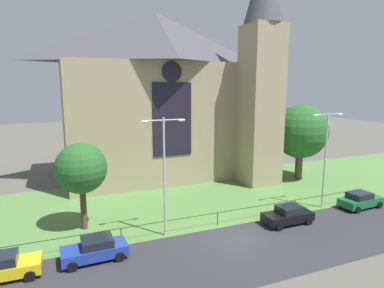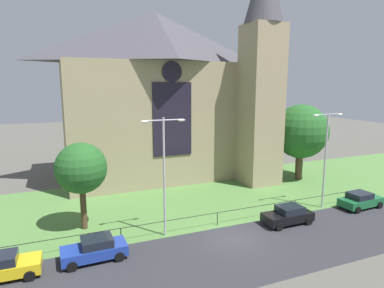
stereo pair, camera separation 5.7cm
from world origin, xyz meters
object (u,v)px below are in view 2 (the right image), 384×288
at_px(streetlamp_far, 326,149).
at_px(parked_car_yellow, 2,267).
at_px(streetlamp_near, 164,163).
at_px(church_building, 164,94).
at_px(parked_car_black, 288,215).
at_px(parked_car_green, 360,200).
at_px(tree_left_near, 81,169).
at_px(tree_right_far, 301,132).
at_px(parked_car_blue, 95,249).

xyz_separation_m(streetlamp_far, parked_car_yellow, (-26.26, -1.82, -4.92)).
height_order(streetlamp_near, streetlamp_far, streetlamp_near).
bearing_deg(church_building, parked_car_black, -75.30).
bearing_deg(parked_car_green, tree_left_near, 165.54).
height_order(church_building, parked_car_yellow, church_building).
distance_m(tree_right_far, parked_car_blue, 27.86).
distance_m(church_building, streetlamp_near, 18.09).
bearing_deg(parked_car_blue, tree_left_near, -89.02).
bearing_deg(tree_right_far, parked_car_blue, -157.84).
relative_size(parked_car_black, parked_car_green, 0.98).
bearing_deg(church_building, streetlamp_far, -58.52).
relative_size(tree_left_near, tree_right_far, 0.77).
relative_size(streetlamp_near, parked_car_blue, 2.14).
bearing_deg(parked_car_blue, parked_car_yellow, -0.26).
height_order(tree_right_far, parked_car_black, tree_right_far).
bearing_deg(parked_car_yellow, parked_car_blue, 2.63).
bearing_deg(parked_car_yellow, church_building, 50.17).
bearing_deg(parked_car_blue, streetlamp_far, -177.19).
relative_size(tree_right_far, parked_car_yellow, 2.16).
height_order(parked_car_blue, parked_car_black, same).
bearing_deg(tree_left_near, streetlamp_far, -9.80).
xyz_separation_m(tree_left_near, parked_car_green, (24.41, -5.09, -4.23)).
bearing_deg(streetlamp_far, parked_car_black, -161.55).
distance_m(church_building, parked_car_yellow, 26.28).
height_order(tree_right_far, parked_car_blue, tree_right_far).
height_order(tree_right_far, parked_car_yellow, tree_right_far).
bearing_deg(streetlamp_near, tree_right_far, 23.41).
height_order(streetlamp_near, parked_car_yellow, streetlamp_near).
bearing_deg(streetlamp_far, parked_car_yellow, -176.03).
bearing_deg(streetlamp_near, tree_left_near, 147.03).
xyz_separation_m(tree_right_far, parked_car_green, (-1.21, -10.09, -5.12)).
height_order(tree_right_far, parked_car_green, tree_right_far).
height_order(church_building, parked_car_black, church_building).
relative_size(church_building, parked_car_green, 6.08).
bearing_deg(parked_car_green, parked_car_blue, 177.90).
bearing_deg(parked_car_blue, streetlamp_near, -164.45).
distance_m(parked_car_yellow, parked_car_black, 20.89).
bearing_deg(streetlamp_near, parked_car_black, -10.00).
bearing_deg(parked_car_blue, parked_car_black, 177.80).
xyz_separation_m(parked_car_yellow, parked_car_black, (20.89, 0.03, 0.00)).
bearing_deg(parked_car_green, streetlamp_far, 153.53).
distance_m(church_building, streetlamp_far, 20.09).
height_order(tree_left_near, streetlamp_far, streetlamp_far).
bearing_deg(parked_car_yellow, parked_car_black, 1.19).
height_order(streetlamp_far, parked_car_green, streetlamp_far).
height_order(church_building, tree_right_far, church_building).
distance_m(tree_right_far, streetlamp_near, 21.78).
xyz_separation_m(church_building, tree_left_near, (-10.95, -13.02, -5.30)).
height_order(church_building, parked_car_blue, church_building).
distance_m(streetlamp_far, parked_car_yellow, 26.78).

